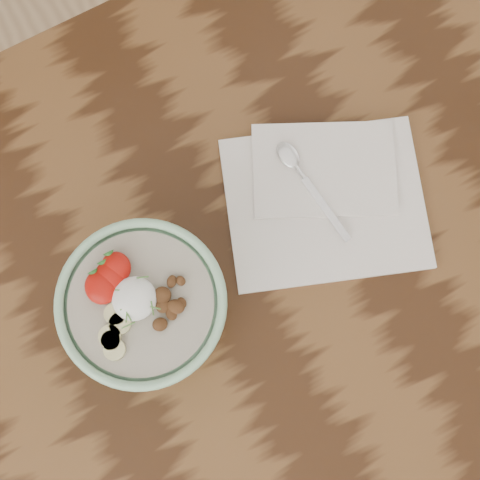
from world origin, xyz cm
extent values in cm
cube|color=#331B0C|center=(0.00, 0.00, 73.00)|extent=(160.00, 90.00, 4.00)
cylinder|color=#97CBA2|center=(-10.56, 0.95, 75.65)|extent=(9.04, 9.04, 1.29)
torus|color=#97CBA2|center=(-10.56, 0.95, 86.19)|extent=(20.55, 20.55, 1.18)
cylinder|color=#B9AF9A|center=(-10.56, 0.95, 85.54)|extent=(17.43, 17.43, 1.08)
ellipsoid|color=white|center=(-10.91, 1.59, 87.10)|extent=(5.28, 5.28, 2.90)
ellipsoid|color=#A70E07|center=(-12.28, 5.30, 87.06)|extent=(3.57, 3.93, 1.96)
cone|color=#286623|center=(-12.28, 6.90, 87.36)|extent=(1.40, 1.03, 1.52)
ellipsoid|color=#A70E07|center=(-11.15, 5.96, 87.04)|extent=(3.48, 3.82, 1.91)
cone|color=#286623|center=(-11.15, 7.52, 87.34)|extent=(1.40, 1.03, 1.52)
ellipsoid|color=#A70E07|center=(-13.73, 4.63, 87.14)|extent=(3.85, 4.24, 2.12)
cone|color=#286623|center=(-13.73, 6.36, 87.44)|extent=(1.40, 1.03, 1.52)
cylinder|color=#CEC788|center=(-15.41, -0.88, 86.48)|extent=(2.65, 2.65, 0.70)
cylinder|color=#CEC788|center=(-13.71, 1.15, 86.48)|extent=(2.68, 2.68, 0.70)
cylinder|color=#CEC788|center=(-15.61, -2.56, 86.48)|extent=(2.57, 2.57, 0.70)
cylinder|color=#CEC788|center=(-13.73, -0.13, 86.48)|extent=(2.62, 2.62, 0.70)
cylinder|color=#CEC788|center=(-15.52, -1.38, 86.48)|extent=(2.30, 2.30, 0.70)
ellipsoid|color=#58321A|center=(-8.33, -0.67, 86.70)|extent=(2.49, 2.48, 1.12)
ellipsoid|color=#58321A|center=(-7.06, -1.48, 86.83)|extent=(2.75, 2.72, 1.20)
ellipsoid|color=#58321A|center=(-6.26, -1.38, 86.56)|extent=(1.17, 1.44, 0.79)
ellipsoid|color=#58321A|center=(-7.91, -1.97, 86.64)|extent=(1.35, 1.66, 0.95)
ellipsoid|color=#58321A|center=(-7.86, 0.45, 86.82)|extent=(2.74, 2.71, 1.43)
ellipsoid|color=#58321A|center=(-9.63, -2.45, 86.72)|extent=(2.12, 1.99, 1.36)
ellipsoid|color=#58321A|center=(-5.17, 1.01, 86.54)|extent=(1.30, 1.47, 0.92)
ellipsoid|color=#58321A|center=(-6.15, 1.42, 86.62)|extent=(1.91, 1.93, 1.13)
cylinder|color=#4A7B34|center=(-12.17, 0.97, 88.08)|extent=(1.38, 0.28, 0.23)
cylinder|color=#4A7B34|center=(-8.87, 3.21, 88.08)|extent=(1.39, 0.67, 0.23)
cylinder|color=#4A7B34|center=(-10.84, 1.50, 88.08)|extent=(1.58, 0.89, 0.24)
cylinder|color=#4A7B34|center=(-12.50, 0.02, 88.08)|extent=(0.91, 1.30, 0.23)
cylinder|color=#4A7B34|center=(-11.40, 2.35, 88.08)|extent=(1.07, 0.60, 0.22)
cylinder|color=#4A7B34|center=(-10.61, 1.52, 88.08)|extent=(0.97, 1.16, 0.23)
cylinder|color=#4A7B34|center=(-11.87, 3.09, 88.08)|extent=(1.07, 0.77, 0.22)
cylinder|color=#4A7B34|center=(-12.28, 0.15, 88.08)|extent=(0.23, 1.69, 0.24)
cylinder|color=#4A7B34|center=(-9.13, -0.66, 88.08)|extent=(1.02, 0.96, 0.22)
cylinder|color=#4A7B34|center=(-11.76, 1.36, 88.08)|extent=(1.29, 0.70, 0.23)
cylinder|color=#4A7B34|center=(-12.77, -0.98, 88.08)|extent=(1.68, 0.26, 0.24)
cylinder|color=#4A7B34|center=(-10.41, 0.59, 88.08)|extent=(1.13, 1.24, 0.23)
cylinder|color=#4A7B34|center=(-9.47, -0.53, 88.08)|extent=(0.67, 1.68, 0.24)
cube|color=white|center=(17.12, 2.97, 75.52)|extent=(32.87, 29.82, 1.04)
cube|color=white|center=(19.20, 7.12, 76.35)|extent=(23.64, 20.85, 0.62)
cube|color=silver|center=(16.53, 2.00, 76.82)|extent=(2.01, 10.46, 0.32)
cylinder|color=silver|center=(15.89, 8.53, 76.98)|extent=(0.90, 2.77, 0.63)
ellipsoid|color=silver|center=(15.63, 11.13, 77.09)|extent=(3.17, 4.41, 0.86)
camera|label=1|loc=(-3.84, -11.43, 164.90)|focal=50.00mm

